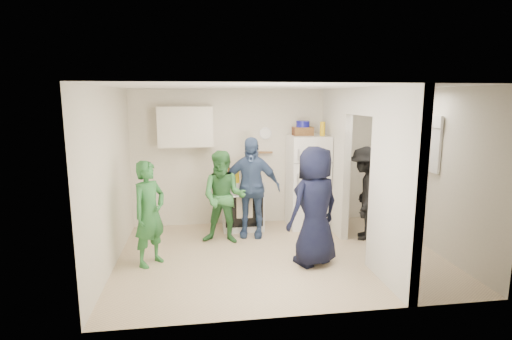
{
  "coord_description": "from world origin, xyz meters",
  "views": [
    {
      "loc": [
        -1.16,
        -5.6,
        2.35
      ],
      "look_at": [
        -0.31,
        0.4,
        1.25
      ],
      "focal_mm": 28.0,
      "sensor_mm": 36.0,
      "label": 1
    }
  ],
  "objects": [
    {
      "name": "bottle_i",
      "position": [
        -0.39,
        1.48,
        1.05
      ],
      "size": [
        0.07,
        0.07,
        0.3
      ],
      "primitive_type": "cylinder",
      "color": "#55430E",
      "rests_on": "stove"
    },
    {
      "name": "nook_window",
      "position": [
        2.38,
        0.2,
        1.65
      ],
      "size": [
        0.03,
        0.7,
        0.8
      ],
      "primitive_type": "cube",
      "color": "black",
      "rests_on": "wall_right"
    },
    {
      "name": "nook_valance",
      "position": [
        2.34,
        0.2,
        2.0
      ],
      "size": [
        0.04,
        0.82,
        0.18
      ],
      "primitive_type": "cube",
      "color": "white",
      "rests_on": "wall_right"
    },
    {
      "name": "bottle_k",
      "position": [
        -0.66,
        1.42,
        1.04
      ],
      "size": [
        0.08,
        0.08,
        0.28
      ],
      "primitive_type": "cylinder",
      "color": "olive",
      "rests_on": "stove"
    },
    {
      "name": "partition_pier_front",
      "position": [
        1.2,
        -1.1,
        1.25
      ],
      "size": [
        0.12,
        1.2,
        2.5
      ],
      "primitive_type": "cube",
      "color": "silver",
      "rests_on": "floor"
    },
    {
      "name": "bottle_d",
      "position": [
        -0.4,
        1.33,
        1.06
      ],
      "size": [
        0.08,
        0.08,
        0.33
      ],
      "primitive_type": "cylinder",
      "color": "brown",
      "rests_on": "stove"
    },
    {
      "name": "stove",
      "position": [
        -0.42,
        1.37,
        0.45
      ],
      "size": [
        0.75,
        0.63,
        0.9
      ],
      "primitive_type": "cube",
      "color": "white",
      "rests_on": "floor"
    },
    {
      "name": "partition_header",
      "position": [
        1.2,
        0.0,
        2.3
      ],
      "size": [
        0.12,
        1.0,
        0.4
      ],
      "primitive_type": "cube",
      "color": "silver",
      "rests_on": "partition_pier_back"
    },
    {
      "name": "wall_back",
      "position": [
        0.0,
        1.7,
        1.25
      ],
      "size": [
        4.8,
        0.0,
        4.8
      ],
      "primitive_type": "plane",
      "rotation": [
        1.57,
        0.0,
        0.0
      ],
      "color": "silver",
      "rests_on": "floor"
    },
    {
      "name": "person_navy",
      "position": [
        0.42,
        -0.35,
        0.85
      ],
      "size": [
        0.98,
        0.85,
        1.7
      ],
      "primitive_type": "imported",
      "rotation": [
        0.0,
        0.0,
        -2.69
      ],
      "color": "black",
      "rests_on": "floor"
    },
    {
      "name": "fridge",
      "position": [
        0.78,
        1.34,
        0.84
      ],
      "size": [
        0.69,
        0.67,
        1.68
      ],
      "primitive_type": "cube",
      "color": "white",
      "rests_on": "floor"
    },
    {
      "name": "person_green_center",
      "position": [
        -0.8,
        0.69,
        0.76
      ],
      "size": [
        0.86,
        0.74,
        1.52
      ],
      "primitive_type": "imported",
      "rotation": [
        0.0,
        0.0,
        -0.26
      ],
      "color": "#388047",
      "rests_on": "floor"
    },
    {
      "name": "bottle_c",
      "position": [
        -0.51,
        1.51,
        1.02
      ],
      "size": [
        0.06,
        0.06,
        0.24
      ],
      "primitive_type": "cylinder",
      "color": "#A2A4AF",
      "rests_on": "stove"
    },
    {
      "name": "bottle_j",
      "position": [
        -0.13,
        1.27,
        1.06
      ],
      "size": [
        0.06,
        0.06,
        0.32
      ],
      "primitive_type": "cylinder",
      "color": "#1F5B30",
      "rests_on": "stove"
    },
    {
      "name": "bottle_f",
      "position": [
        -0.22,
        1.37,
        1.04
      ],
      "size": [
        0.06,
        0.06,
        0.29
      ],
      "primitive_type": "cylinder",
      "color": "#13351F",
      "rests_on": "stove"
    },
    {
      "name": "wall_clock",
      "position": [
        0.05,
        1.68,
        1.7
      ],
      "size": [
        0.22,
        0.02,
        0.22
      ],
      "primitive_type": "cylinder",
      "rotation": [
        1.57,
        0.0,
        0.0
      ],
      "color": "white",
      "rests_on": "wall_back"
    },
    {
      "name": "wall_left",
      "position": [
        -2.4,
        0.0,
        1.25
      ],
      "size": [
        0.0,
        3.4,
        3.4
      ],
      "primitive_type": "plane",
      "rotation": [
        1.57,
        0.0,
        1.57
      ],
      "color": "silver",
      "rests_on": "floor"
    },
    {
      "name": "bottle_e",
      "position": [
        -0.32,
        1.54,
        1.03
      ],
      "size": [
        0.06,
        0.06,
        0.27
      ],
      "primitive_type": "cylinder",
      "color": "#9BA8AC",
      "rests_on": "stove"
    },
    {
      "name": "partition_pier_back",
      "position": [
        1.2,
        1.1,
        1.25
      ],
      "size": [
        0.12,
        1.2,
        2.5
      ],
      "primitive_type": "cube",
      "color": "silver",
      "rests_on": "floor"
    },
    {
      "name": "wall_right",
      "position": [
        2.4,
        0.0,
        1.25
      ],
      "size": [
        0.0,
        3.4,
        3.4
      ],
      "primitive_type": "plane",
      "rotation": [
        1.57,
        0.0,
        -1.57
      ],
      "color": "silver",
      "rests_on": "floor"
    },
    {
      "name": "upper_cabinet",
      "position": [
        -1.4,
        1.52,
        1.85
      ],
      "size": [
        0.95,
        0.34,
        0.7
      ],
      "primitive_type": "cube",
      "color": "silver",
      "rests_on": "wall_back"
    },
    {
      "name": "red_cup",
      "position": [
        -0.2,
        1.17,
        0.96
      ],
      "size": [
        0.09,
        0.09,
        0.12
      ],
      "primitive_type": "cylinder",
      "color": "red",
      "rests_on": "stove"
    },
    {
      "name": "person_green_left",
      "position": [
        -1.89,
        -0.05,
        0.75
      ],
      "size": [
        0.63,
        0.65,
        1.5
      ],
      "primitive_type": "imported",
      "rotation": [
        0.0,
        0.0,
        0.87
      ],
      "color": "#2D7232",
      "rests_on": "floor"
    },
    {
      "name": "yellow_cup_stack_stove",
      "position": [
        -0.54,
        1.15,
        1.02
      ],
      "size": [
        0.09,
        0.09,
        0.25
      ],
      "primitive_type": "cylinder",
      "color": "yellow",
      "rests_on": "stove"
    },
    {
      "name": "person_nook",
      "position": [
        1.54,
        0.55,
        0.78
      ],
      "size": [
        0.91,
        1.15,
        1.56
      ],
      "primitive_type": "imported",
      "rotation": [
        0.0,
        0.0,
        -1.95
      ],
      "color": "black",
      "rests_on": "floor"
    },
    {
      "name": "bottle_g",
      "position": [
        -0.18,
        1.5,
        1.06
      ],
      "size": [
        0.08,
        0.08,
        0.32
      ],
      "primitive_type": "cylinder",
      "color": "brown",
      "rests_on": "stove"
    },
    {
      "name": "person_denim",
      "position": [
        -0.33,
        0.95,
        0.86
      ],
      "size": [
        1.07,
        0.65,
        1.71
      ],
      "primitive_type": "imported",
      "rotation": [
        0.0,
        0.0,
        -0.24
      ],
      "color": "#374879",
      "rests_on": "floor"
    },
    {
      "name": "floor",
      "position": [
        0.0,
        0.0,
        0.0
      ],
      "size": [
        4.8,
        4.8,
        0.0
      ],
      "primitive_type": "plane",
      "color": "beige",
      "rests_on": "ground"
    },
    {
      "name": "bottle_a",
      "position": [
        -0.71,
        1.47,
        1.04
      ],
      "size": [
        0.06,
        0.06,
        0.29
      ],
      "primitive_type": "cylinder",
      "color": "brown",
      "rests_on": "stove"
    },
    {
      "name": "nook_window_frame",
      "position": [
        2.36,
        0.2,
        1.65
      ],
      "size": [
        0.04,
        0.76,
        0.86
      ],
      "primitive_type": "cube",
      "color": "white",
      "rests_on": "wall_right"
    },
    {
      "name": "bottle_h",
      "position": [
        -0.72,
        1.26,
        1.06
      ],
      "size": [
        0.08,
        0.08,
        0.33
      ],
      "primitive_type": "cylinder",
      "color": "#9BA3A6",
      "rests_on": "stove"
    },
    {
      "name": "wall_front",
      "position": [
        0.0,
        -1.7,
        1.25
      ],
      "size": [
        4.8,
        0.0,
        4.8
      ],
      "primitive_type": "plane",
      "rotation": [
        -1.57,
        0.0,
        0.0
      ],
      "color": "silver",
      "rests_on": "floor"
    },
    {
      "name": "yellow_cup_stack_top",
      "position": [
        1.0,
        1.24,
        1.81
      ],
      "size": [
        0.09,
        0.09,
        0.25
      ],
      "primitive_type": "cylinder",
      "color": "yellow",
      "rests_on": "fridge"
    },
    {
      "name": "bottle_b",
      "position": [
        -0.62,
        1.29,
        1.02
      ],
      "size": [
        0.08,
        0.08,
        0.25
      ],
      "primitive_type": "cylinder",
      "color": "#17471D",
      "rests_on": "stove"
    },
    {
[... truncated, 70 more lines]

